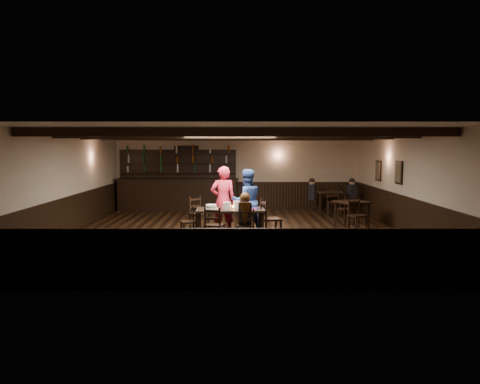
{
  "coord_description": "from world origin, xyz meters",
  "views": [
    {
      "loc": [
        0.04,
        -12.4,
        2.31
      ],
      "look_at": [
        0.08,
        0.2,
        1.09
      ],
      "focal_mm": 35.0,
      "sensor_mm": 36.0,
      "label": 1
    }
  ],
  "objects_px": {
    "bar_counter": "(178,190)",
    "man_blue": "(247,201)",
    "woman_pink": "(223,200)",
    "chair_near_left": "(214,222)",
    "cake": "(211,207)",
    "dining_table": "(230,212)",
    "chair_near_right": "(246,223)"
  },
  "relations": [
    {
      "from": "cake",
      "to": "dining_table",
      "type": "bearing_deg",
      "value": -4.41
    },
    {
      "from": "chair_near_right",
      "to": "bar_counter",
      "type": "distance_m",
      "value": 6.59
    },
    {
      "from": "chair_near_right",
      "to": "man_blue",
      "type": "height_order",
      "value": "man_blue"
    },
    {
      "from": "chair_near_left",
      "to": "cake",
      "type": "distance_m",
      "value": 0.82
    },
    {
      "from": "man_blue",
      "to": "chair_near_left",
      "type": "bearing_deg",
      "value": 42.46
    },
    {
      "from": "man_blue",
      "to": "bar_counter",
      "type": "bearing_deg",
      "value": -80.79
    },
    {
      "from": "dining_table",
      "to": "chair_near_left",
      "type": "distance_m",
      "value": 0.84
    },
    {
      "from": "dining_table",
      "to": "cake",
      "type": "distance_m",
      "value": 0.5
    },
    {
      "from": "chair_near_left",
      "to": "bar_counter",
      "type": "height_order",
      "value": "bar_counter"
    },
    {
      "from": "chair_near_right",
      "to": "bar_counter",
      "type": "height_order",
      "value": "bar_counter"
    },
    {
      "from": "woman_pink",
      "to": "chair_near_left",
      "type": "bearing_deg",
      "value": 72.54
    },
    {
      "from": "bar_counter",
      "to": "cake",
      "type": "bearing_deg",
      "value": -74.04
    },
    {
      "from": "dining_table",
      "to": "woman_pink",
      "type": "bearing_deg",
      "value": 108.74
    },
    {
      "from": "bar_counter",
      "to": "man_blue",
      "type": "bearing_deg",
      "value": -62.79
    },
    {
      "from": "chair_near_right",
      "to": "cake",
      "type": "bearing_deg",
      "value": 141.09
    },
    {
      "from": "chair_near_right",
      "to": "bar_counter",
      "type": "xyz_separation_m",
      "value": [
        -2.41,
        6.12,
        0.23
      ]
    },
    {
      "from": "chair_near_right",
      "to": "woman_pink",
      "type": "relative_size",
      "value": 0.47
    },
    {
      "from": "woman_pink",
      "to": "bar_counter",
      "type": "xyz_separation_m",
      "value": [
        -1.84,
        4.88,
        -0.17
      ]
    },
    {
      "from": "chair_near_left",
      "to": "woman_pink",
      "type": "bearing_deg",
      "value": 82.14
    },
    {
      "from": "dining_table",
      "to": "chair_near_right",
      "type": "bearing_deg",
      "value": -60.11
    },
    {
      "from": "woman_pink",
      "to": "bar_counter",
      "type": "relative_size",
      "value": 0.4
    },
    {
      "from": "cake",
      "to": "bar_counter",
      "type": "relative_size",
      "value": 0.08
    },
    {
      "from": "dining_table",
      "to": "bar_counter",
      "type": "distance_m",
      "value": 5.83
    },
    {
      "from": "woman_pink",
      "to": "man_blue",
      "type": "distance_m",
      "value": 0.63
    },
    {
      "from": "dining_table",
      "to": "chair_near_right",
      "type": "relative_size",
      "value": 2.03
    },
    {
      "from": "man_blue",
      "to": "cake",
      "type": "bearing_deg",
      "value": 17.7
    },
    {
      "from": "chair_near_left",
      "to": "chair_near_right",
      "type": "relative_size",
      "value": 1.06
    },
    {
      "from": "cake",
      "to": "man_blue",
      "type": "bearing_deg",
      "value": 35.7
    },
    {
      "from": "chair_near_left",
      "to": "bar_counter",
      "type": "bearing_deg",
      "value": 104.96
    },
    {
      "from": "woman_pink",
      "to": "man_blue",
      "type": "xyz_separation_m",
      "value": [
        0.62,
        0.1,
        -0.04
      ]
    },
    {
      "from": "woman_pink",
      "to": "cake",
      "type": "relative_size",
      "value": 5.3
    },
    {
      "from": "chair_near_right",
      "to": "woman_pink",
      "type": "xyz_separation_m",
      "value": [
        -0.57,
        1.24,
        0.4
      ]
    }
  ]
}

